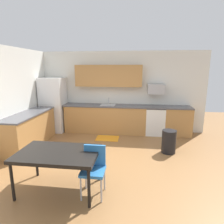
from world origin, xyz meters
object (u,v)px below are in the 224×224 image
Objects in this scene: microwave at (156,89)px; dining_table at (58,155)px; refrigerator at (54,105)px; trash_bin at (169,142)px; chair_near_table at (94,166)px; oven_range at (155,121)px.

dining_table is (-1.94, -3.45, -0.82)m from microwave.
dining_table is at bearing -65.40° from refrigerator.
microwave is at bearing 98.69° from trash_bin.
chair_near_table reaches higher than trash_bin.
microwave is 3.83m from chair_near_table.
trash_bin is (3.68, -1.39, -0.62)m from refrigerator.
oven_range is 3.88m from dining_table.
oven_range is 1.52× the size of trash_bin.
microwave is at bearing 3.00° from refrigerator.
oven_range is (3.44, 0.08, -0.46)m from refrigerator.
microwave is at bearing 60.67° from dining_table.
microwave is 0.64× the size of chair_near_table.
refrigerator is 3.61m from dining_table.
microwave is 0.90× the size of trash_bin.
oven_range is 1.69× the size of microwave.
trash_bin is at bearing 40.84° from dining_table.
oven_range is 1.07× the size of chair_near_table.
trash_bin is at bearing -80.73° from oven_range.
dining_table is 2.91m from trash_bin.
chair_near_table is at bearing -129.30° from trash_bin.
refrigerator is 3.49m from microwave.
dining_table is 1.65× the size of chair_near_table.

